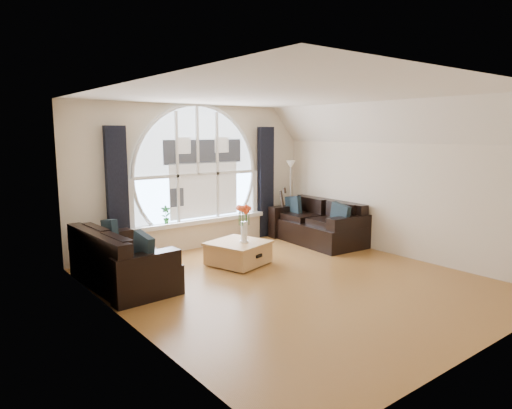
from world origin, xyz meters
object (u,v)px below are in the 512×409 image
sofa_left (123,258)px  floor_lamp (290,198)px  vase_flowers (244,219)px  coffee_chest (238,252)px  guitar (281,212)px  potted_plant (166,215)px  sofa_right (317,223)px

sofa_left → floor_lamp: floor_lamp is taller
vase_flowers → floor_lamp: (2.13, 1.22, 0.03)m
coffee_chest → floor_lamp: (2.19, 1.14, 0.59)m
guitar → coffee_chest: bearing=-160.8°
floor_lamp → sofa_left: bearing=-166.8°
floor_lamp → guitar: 0.41m
floor_lamp → guitar: size_ratio=1.51×
sofa_left → vase_flowers: 2.03m
sofa_left → potted_plant: potted_plant is taller
sofa_right → vase_flowers: size_ratio=2.70×
coffee_chest → guitar: size_ratio=0.82×
floor_lamp → potted_plant: floor_lamp is taller
floor_lamp → guitar: bearing=-171.5°
potted_plant → vase_flowers: bearing=-65.3°
sofa_right → guitar: (-0.24, 0.82, 0.13)m
sofa_right → coffee_chest: 2.16m
floor_lamp → guitar: floor_lamp is taller
sofa_right → floor_lamp: size_ratio=1.18×
sofa_left → floor_lamp: size_ratio=1.15×
floor_lamp → vase_flowers: bearing=-150.1°
sofa_left → potted_plant: (1.30, 1.21, 0.32)m
guitar → potted_plant: size_ratio=3.20×
sofa_right → vase_flowers: vase_flowers is taller
sofa_left → sofa_right: size_ratio=0.97×
guitar → potted_plant: (-2.50, 0.30, 0.19)m
guitar → potted_plant: guitar is taller
potted_plant → sofa_right: bearing=-22.1°
sofa_right → floor_lamp: (0.06, 0.87, 0.40)m
coffee_chest → vase_flowers: size_ratio=1.24×
sofa_left → vase_flowers: bearing=-10.2°
vase_flowers → floor_lamp: bearing=29.9°
sofa_left → guitar: guitar is taller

